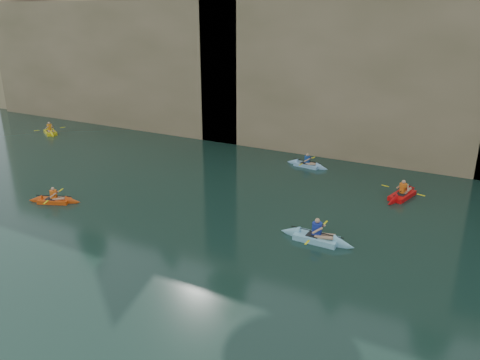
% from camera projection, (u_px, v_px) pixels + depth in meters
% --- Properties ---
extents(ground, '(160.00, 160.00, 0.00)m').
position_uv_depth(ground, '(98.00, 345.00, 13.97)').
color(ground, black).
rests_on(ground, ground).
extents(cliff, '(70.00, 16.00, 12.00)m').
position_uv_depth(cliff, '(367.00, 57.00, 36.75)').
color(cliff, tan).
rests_on(cliff, ground).
extents(cliff_slab_west, '(26.00, 2.40, 10.56)m').
position_uv_depth(cliff_slab_west, '(109.00, 62.00, 39.79)').
color(cliff_slab_west, '#987C5C').
rests_on(cliff_slab_west, ground).
extents(cliff_slab_center, '(24.00, 2.40, 11.40)m').
position_uv_depth(cliff_slab_center, '(369.00, 72.00, 29.84)').
color(cliff_slab_center, '#987C5C').
rests_on(cliff_slab_center, ground).
extents(sea_cave_west, '(4.50, 1.00, 4.00)m').
position_uv_depth(sea_cave_west, '(126.00, 104.00, 39.48)').
color(sea_cave_west, black).
rests_on(sea_cave_west, ground).
extents(sea_cave_center, '(3.50, 1.00, 3.20)m').
position_uv_depth(sea_cave_center, '(277.00, 127.00, 33.37)').
color(sea_cave_center, black).
rests_on(sea_cave_center, ground).
extents(kayaker_orange, '(2.82, 1.99, 1.06)m').
position_uv_depth(kayaker_orange, '(54.00, 200.00, 24.29)').
color(kayaker_orange, '#D8450D').
rests_on(kayaker_orange, ground).
extents(kayaker_ltblue_near, '(3.40, 2.61, 1.34)m').
position_uv_depth(kayaker_ltblue_near, '(316.00, 238.00, 20.22)').
color(kayaker_ltblue_near, '#80C0D7').
rests_on(kayaker_ltblue_near, ground).
extents(kayaker_red_far, '(2.36, 3.41, 1.22)m').
position_uv_depth(kayaker_red_far, '(402.00, 195.00, 24.96)').
color(kayaker_red_far, red).
rests_on(kayaker_red_far, ground).
extents(kayaker_yellow, '(2.95, 2.17, 1.23)m').
position_uv_depth(kayaker_yellow, '(50.00, 132.00, 37.83)').
color(kayaker_yellow, yellow).
rests_on(kayaker_yellow, ground).
extents(kayaker_ltblue_mid, '(2.94, 2.18, 1.10)m').
position_uv_depth(kayaker_ltblue_mid, '(307.00, 165.00, 29.89)').
color(kayaker_ltblue_mid, '#7EAED4').
rests_on(kayaker_ltblue_mid, ground).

